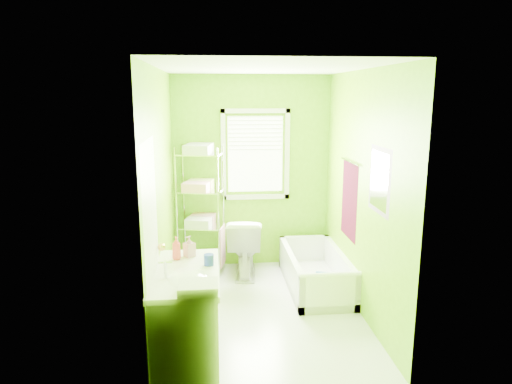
{
  "coord_description": "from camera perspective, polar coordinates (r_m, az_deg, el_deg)",
  "views": [
    {
      "loc": [
        -0.53,
        -4.63,
        2.35
      ],
      "look_at": [
        -0.06,
        0.25,
        1.29
      ],
      "focal_mm": 32.0,
      "sensor_mm": 36.0,
      "label": 1
    }
  ],
  "objects": [
    {
      "name": "vanity",
      "position": [
        4.23,
        -8.57,
        -14.7
      ],
      "size": [
        0.57,
        1.13,
        1.06
      ],
      "color": "silver",
      "rests_on": "ground"
    },
    {
      "name": "door",
      "position": [
        3.91,
        -12.79,
        -8.32
      ],
      "size": [
        0.09,
        0.8,
        2.0
      ],
      "color": "white",
      "rests_on": "ground"
    },
    {
      "name": "right_wall_decor",
      "position": [
        4.98,
        12.91,
        -0.06
      ],
      "size": [
        0.04,
        1.48,
        1.17
      ],
      "color": "#45081C",
      "rests_on": "ground"
    },
    {
      "name": "toilet",
      "position": [
        6.02,
        -1.42,
        -6.74
      ],
      "size": [
        0.52,
        0.82,
        0.79
      ],
      "primitive_type": "imported",
      "rotation": [
        0.0,
        0.0,
        3.04
      ],
      "color": "white",
      "rests_on": "ground"
    },
    {
      "name": "room_envelope",
      "position": [
        4.73,
        0.97,
        2.41
      ],
      "size": [
        2.14,
        2.94,
        2.62
      ],
      "color": "#6EB008",
      "rests_on": "ground"
    },
    {
      "name": "ground",
      "position": [
        5.22,
        0.91,
        -14.56
      ],
      "size": [
        2.9,
        2.9,
        0.0
      ],
      "primitive_type": "plane",
      "color": "silver",
      "rests_on": "ground"
    },
    {
      "name": "window",
      "position": [
        6.13,
        -0.07,
        5.29
      ],
      "size": [
        0.92,
        0.05,
        1.22
      ],
      "color": "white",
      "rests_on": "ground"
    },
    {
      "name": "bathtub",
      "position": [
        5.75,
        7.48,
        -10.43
      ],
      "size": [
        0.68,
        1.46,
        0.47
      ],
      "color": "white",
      "rests_on": "ground"
    },
    {
      "name": "wire_shelf_unit",
      "position": [
        5.98,
        -6.88,
        -0.4
      ],
      "size": [
        0.64,
        0.52,
        1.72
      ],
      "color": "silver",
      "rests_on": "ground"
    }
  ]
}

